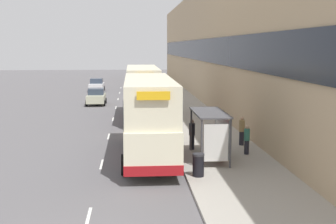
{
  "coord_description": "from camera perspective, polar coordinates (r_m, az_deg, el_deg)",
  "views": [
    {
      "loc": [
        1.57,
        -12.63,
        5.98
      ],
      "look_at": [
        3.91,
        17.27,
        1.78
      ],
      "focal_mm": 50.0,
      "sensor_mm": 36.0,
      "label": 1
    }
  ],
  "objects": [
    {
      "name": "terrace_facade",
      "position": [
        51.91,
        5.48,
        8.23
      ],
      "size": [
        3.1,
        93.0,
        12.49
      ],
      "color": "tan",
      "rests_on": "ground_plane"
    },
    {
      "name": "pavement",
      "position": [
        51.71,
        1.03,
        1.41
      ],
      "size": [
        5.0,
        93.0,
        0.14
      ],
      "color": "#A39E93",
      "rests_on": "ground_plane"
    },
    {
      "name": "lane_mark_1",
      "position": [
        24.31,
        -8.09,
        -6.33
      ],
      "size": [
        0.12,
        2.0,
        0.01
      ],
      "color": "silver",
      "rests_on": "ground_plane"
    },
    {
      "name": "double_decker_bus_ahead",
      "position": [
        38.86,
        -3.13,
        2.51
      ],
      "size": [
        2.85,
        11.28,
        4.3
      ],
      "color": "beige",
      "rests_on": "ground_plane"
    },
    {
      "name": "bus_shelter",
      "position": [
        24.17,
        5.61,
        -1.84
      ],
      "size": [
        1.6,
        4.2,
        2.48
      ],
      "color": "#4C4C51",
      "rests_on": "ground_plane"
    },
    {
      "name": "pedestrian_at_shelter",
      "position": [
        28.21,
        8.97,
        -2.24
      ],
      "size": [
        0.34,
        0.34,
        1.73
      ],
      "color": "#23232D",
      "rests_on": "ground_plane"
    },
    {
      "name": "pedestrian_1",
      "position": [
        26.73,
        2.94,
        -2.71
      ],
      "size": [
        0.34,
        0.34,
        1.74
      ],
      "color": "#23232D",
      "rests_on": "ground_plane"
    },
    {
      "name": "lane_mark_5",
      "position": [
        53.98,
        -6.11,
        1.58
      ],
      "size": [
        0.12,
        2.0,
        0.01
      ],
      "color": "silver",
      "rests_on": "ground_plane"
    },
    {
      "name": "pedestrian_2",
      "position": [
        25.88,
        9.58,
        -3.31
      ],
      "size": [
        0.32,
        0.32,
        1.61
      ],
      "color": "#23232D",
      "rests_on": "ground_plane"
    },
    {
      "name": "lane_mark_4",
      "position": [
        46.51,
        -6.37,
        0.55
      ],
      "size": [
        0.12,
        2.0,
        0.01
      ],
      "color": "silver",
      "rests_on": "ground_plane"
    },
    {
      "name": "car_1",
      "position": [
        63.85,
        -8.69,
        3.28
      ],
      "size": [
        2.05,
        4.16,
        1.73
      ],
      "rotation": [
        0.0,
        0.0,
        3.14
      ],
      "color": "silver",
      "rests_on": "ground_plane"
    },
    {
      "name": "lane_mark_7",
      "position": [
        68.96,
        -5.76,
        2.97
      ],
      "size": [
        0.12,
        2.0,
        0.01
      ],
      "color": "silver",
      "rests_on": "ground_plane"
    },
    {
      "name": "lane_mark_6",
      "position": [
        61.47,
        -5.92,
        2.36
      ],
      "size": [
        0.12,
        2.0,
        0.01
      ],
      "color": "silver",
      "rests_on": "ground_plane"
    },
    {
      "name": "litter_bin",
      "position": [
        21.34,
        3.71,
        -6.45
      ],
      "size": [
        0.55,
        0.55,
        1.05
      ],
      "color": "black",
      "rests_on": "ground_plane"
    },
    {
      "name": "double_decker_bus_near",
      "position": [
        25.01,
        -2.35,
        -0.52
      ],
      "size": [
        2.85,
        10.81,
        4.3
      ],
      "color": "beige",
      "rests_on": "ground_plane"
    },
    {
      "name": "car_0",
      "position": [
        81.21,
        -4.25,
        4.32
      ],
      "size": [
        2.06,
        4.27,
        1.67
      ],
      "color": "#B7B799",
      "rests_on": "ground_plane"
    },
    {
      "name": "lane_mark_0",
      "position": [
        17.14,
        -9.68,
        -12.54
      ],
      "size": [
        0.12,
        2.0,
        0.01
      ],
      "color": "silver",
      "rests_on": "ground_plane"
    },
    {
      "name": "car_2",
      "position": [
        48.94,
        -8.74,
        1.86
      ],
      "size": [
        1.99,
        3.85,
        1.7
      ],
      "rotation": [
        0.0,
        0.0,
        3.14
      ],
      "color": "#B7B799",
      "rests_on": "ground_plane"
    },
    {
      "name": "car_3",
      "position": [
        63.03,
        -3.2,
        3.3
      ],
      "size": [
        2.0,
        4.6,
        1.74
      ],
      "color": "navy",
      "rests_on": "ground_plane"
    },
    {
      "name": "lane_mark_3",
      "position": [
        39.06,
        -6.72,
        -0.88
      ],
      "size": [
        0.12,
        2.0,
        0.01
      ],
      "color": "silver",
      "rests_on": "ground_plane"
    },
    {
      "name": "lane_mark_2",
      "position": [
        31.65,
        -7.25,
        -2.97
      ],
      "size": [
        0.12,
        2.0,
        0.01
      ],
      "color": "silver",
      "rests_on": "ground_plane"
    }
  ]
}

